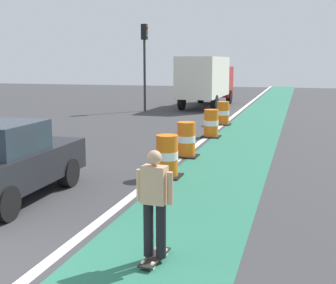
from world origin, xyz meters
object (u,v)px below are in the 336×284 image
Objects in this scene: parked_sedan_nearest at (3,162)px; traffic_barrel_mid at (186,140)px; traffic_barrel_far at (223,113)px; delivery_truck_down_block at (206,79)px; traffic_light_corner at (145,52)px; skateboarder_on_lane at (155,203)px; traffic_barrel_back at (211,124)px; traffic_barrel_front at (167,157)px.

parked_sedan_nearest is 3.78× the size of traffic_barrel_mid.
delivery_truck_down_block reaches higher than traffic_barrel_far.
traffic_light_corner is (-2.95, 18.15, 2.67)m from parked_sedan_nearest.
skateboarder_on_lane reaches higher than traffic_barrel_far.
delivery_truck_down_block is 1.50× the size of traffic_light_corner.
traffic_barrel_mid is (2.66, 5.55, -0.30)m from parked_sedan_nearest.
delivery_truck_down_block reaches higher than parked_sedan_nearest.
skateboarder_on_lane is 0.41× the size of parked_sedan_nearest.
traffic_barrel_back is at bearing -87.85° from traffic_barrel_far.
delivery_truck_down_block is (0.07, 21.70, 1.01)m from parked_sedan_nearest.
traffic_barrel_far is 8.86m from delivery_truck_down_block.
traffic_barrel_front is at bearing -69.33° from traffic_light_corner.
parked_sedan_nearest is at bearing -80.76° from traffic_light_corner.
parked_sedan_nearest is 4.04m from traffic_barrel_front.
traffic_barrel_front is 1.00× the size of traffic_barrel_back.
traffic_barrel_back is at bearing -77.80° from delivery_truck_down_block.
traffic_barrel_back is (-1.36, 11.69, -0.38)m from skateboarder_on_lane.
traffic_light_corner is at bearing 110.67° from traffic_barrel_front.
skateboarder_on_lane is at bearing -84.45° from traffic_barrel_far.
delivery_truck_down_block is at bearing 99.50° from skateboarder_on_lane.
traffic_barrel_mid is 7.76m from traffic_barrel_far.
traffic_barrel_far is 0.14× the size of delivery_truck_down_block.
skateboarder_on_lane is 15.52m from traffic_barrel_far.
traffic_barrel_mid is at bearing -65.98° from traffic_light_corner.
traffic_light_corner reaches higher than traffic_barrel_front.
skateboarder_on_lane is at bearing -70.94° from traffic_light_corner.
traffic_barrel_far is at bearing 90.80° from traffic_barrel_mid.
skateboarder_on_lane is 7.82m from traffic_barrel_mid.
skateboarder_on_lane reaches higher than traffic_barrel_front.
traffic_barrel_far is (-0.11, 7.76, 0.00)m from traffic_barrel_mid.
skateboarder_on_lane is 1.55× the size of traffic_barrel_mid.
traffic_light_corner is (-7.01, 20.29, 2.59)m from skateboarder_on_lane.
parked_sedan_nearest is at bearing -90.18° from delivery_truck_down_block.
skateboarder_on_lane is 21.62m from traffic_light_corner.
traffic_barrel_far is (2.56, 13.30, -0.30)m from parked_sedan_nearest.
traffic_barrel_back is (-0.11, 6.65, 0.00)m from traffic_barrel_front.
traffic_barrel_front is at bearing -88.64° from traffic_barrel_far.
traffic_barrel_front is at bearing -87.00° from traffic_barrel_mid.
traffic_barrel_back is 10.71m from traffic_light_corner.
traffic_barrel_mid is 0.21× the size of traffic_light_corner.
traffic_barrel_far is (-1.50, 15.44, -0.38)m from skateboarder_on_lane.
traffic_barrel_mid is 14.11m from traffic_light_corner.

